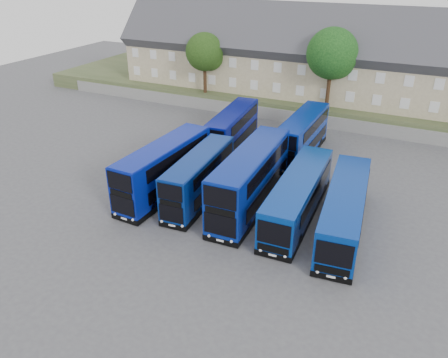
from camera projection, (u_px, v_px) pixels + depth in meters
ground at (215, 223)px, 33.06m from camera, size 120.00×120.00×0.00m
retaining_wall at (305, 119)px, 51.98m from camera, size 70.00×0.40×1.50m
earth_bank at (326, 95)px, 59.90m from camera, size 80.00×20.00×2.00m
terrace_row at (300, 57)px, 55.29m from camera, size 48.00×10.40×11.20m
dd_front_left at (164, 170)px, 36.36m from camera, size 3.01×11.08×4.36m
dd_front_mid at (199, 179)px, 35.41m from camera, size 2.92×10.02×3.93m
dd_front_right at (250, 180)px, 34.29m from camera, size 3.15×11.95×4.71m
dd_rear_left at (232, 131)px, 44.75m from camera, size 3.25×10.48×4.10m
dd_rear_right at (302, 137)px, 43.28m from camera, size 2.57×10.58×4.19m
coach_east_a at (298, 197)px, 33.29m from camera, size 3.03×12.40×3.37m
coach_east_b at (344, 211)px, 31.47m from camera, size 3.80×12.51×3.37m
tree_west at (206, 53)px, 55.33m from camera, size 4.80×4.80×7.65m
tree_mid at (333, 55)px, 49.11m from camera, size 5.76×5.76×9.18m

